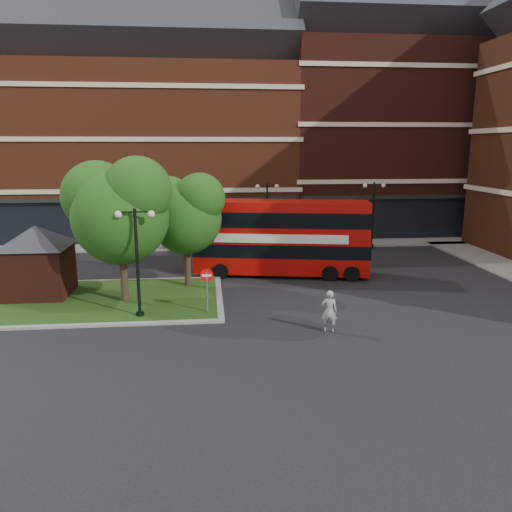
{
  "coord_description": "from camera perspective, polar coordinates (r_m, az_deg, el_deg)",
  "views": [
    {
      "loc": [
        -2.38,
        -21.64,
        7.66
      ],
      "look_at": [
        0.12,
        3.71,
        2.0
      ],
      "focal_mm": 35.0,
      "sensor_mm": 36.0,
      "label": 1
    }
  ],
  "objects": [
    {
      "name": "terrace_far_right",
      "position": [
        48.49,
        14.46,
        12.54
      ],
      "size": [
        18.0,
        12.0,
        16.0
      ],
      "primitive_type": "cube",
      "color": "#471911",
      "rests_on": "ground"
    },
    {
      "name": "tree_island_west",
      "position": [
        24.75,
        -15.48,
        5.42
      ],
      "size": [
        5.4,
        4.71,
        7.21
      ],
      "color": "#2D2116",
      "rests_on": "ground"
    },
    {
      "name": "kiosk",
      "position": [
        27.57,
        -23.73,
        0.28
      ],
      "size": [
        6.51,
        6.51,
        3.6
      ],
      "color": "#471911",
      "rests_on": "traffic_island"
    },
    {
      "name": "pavement_far",
      "position": [
        38.96,
        -2.03,
        1.27
      ],
      "size": [
        44.0,
        3.0,
        0.12
      ],
      "primitive_type": "cube",
      "color": "slate",
      "rests_on": "ground"
    },
    {
      "name": "car_silver",
      "position": [
        38.36,
        -9.26,
        1.89
      ],
      "size": [
        4.04,
        1.63,
        1.37
      ],
      "primitive_type": "imported",
      "rotation": [
        0.0,
        0.0,
        1.57
      ],
      "color": "silver",
      "rests_on": "ground"
    },
    {
      "name": "ground",
      "position": [
        23.08,
        0.61,
        -6.86
      ],
      "size": [
        120.0,
        120.0,
        0.0
      ],
      "primitive_type": "plane",
      "color": "black",
      "rests_on": "ground"
    },
    {
      "name": "car_white",
      "position": [
        37.96,
        8.65,
        1.8
      ],
      "size": [
        4.21,
        1.57,
        1.38
      ],
      "primitive_type": "imported",
      "rotation": [
        0.0,
        0.0,
        1.54
      ],
      "color": "silver",
      "rests_on": "ground"
    },
    {
      "name": "no_entry_sign",
      "position": [
        22.89,
        -5.64,
        -3.0
      ],
      "size": [
        0.6,
        0.08,
        2.19
      ],
      "rotation": [
        0.0,
        0.0,
        -0.01
      ],
      "color": "slate",
      "rests_on": "ground"
    },
    {
      "name": "terrace_far_left",
      "position": [
        45.99,
        -12.91,
        11.39
      ],
      "size": [
        26.0,
        12.0,
        14.0
      ],
      "primitive_type": "cube",
      "color": "brown",
      "rests_on": "ground"
    },
    {
      "name": "woman",
      "position": [
        21.15,
        8.36,
        -6.25
      ],
      "size": [
        0.74,
        0.59,
        1.8
      ],
      "primitive_type": "imported",
      "rotation": [
        0.0,
        0.0,
        2.88
      ],
      "color": "gray",
      "rests_on": "ground"
    },
    {
      "name": "tree_island_east",
      "position": [
        26.95,
        -8.18,
        5.11
      ],
      "size": [
        4.46,
        3.9,
        6.29
      ],
      "color": "#2D2116",
      "rests_on": "ground"
    },
    {
      "name": "traffic_island",
      "position": [
        26.39,
        -17.74,
        -4.81
      ],
      "size": [
        12.6,
        7.6,
        0.15
      ],
      "color": "gray",
      "rests_on": "ground"
    },
    {
      "name": "bus",
      "position": [
        29.72,
        2.9,
        2.67
      ],
      "size": [
        10.55,
        4.18,
        3.93
      ],
      "rotation": [
        0.0,
        0.0,
        -0.18
      ],
      "color": "#A80A06",
      "rests_on": "ground"
    },
    {
      "name": "lamp_far_right",
      "position": [
        38.5,
        13.22,
        4.98
      ],
      "size": [
        1.72,
        0.36,
        5.0
      ],
      "color": "black",
      "rests_on": "ground"
    },
    {
      "name": "lamp_far_left",
      "position": [
        36.72,
        1.27,
        4.96
      ],
      "size": [
        1.72,
        0.36,
        5.0
      ],
      "color": "black",
      "rests_on": "ground"
    },
    {
      "name": "lamp_island",
      "position": [
        22.58,
        -13.44,
        -0.18
      ],
      "size": [
        1.72,
        0.36,
        5.0
      ],
      "color": "black",
      "rests_on": "ground"
    }
  ]
}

